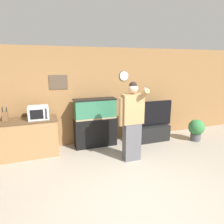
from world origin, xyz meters
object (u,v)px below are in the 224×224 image
object	(u,v)px
aquarium_on_stand	(95,123)
person_standing	(132,121)
counter_island	(29,138)
tv_on_stand	(151,129)
microwave	(38,113)
knife_block	(5,116)
potted_plant	(196,129)

from	to	relation	value
aquarium_on_stand	person_standing	distance (m)	1.24
counter_island	tv_on_stand	world-z (taller)	tv_on_stand
microwave	knife_block	bearing A→B (deg)	172.96
tv_on_stand	person_standing	world-z (taller)	person_standing
knife_block	potted_plant	distance (m)	5.02
counter_island	potted_plant	bearing A→B (deg)	-6.85
counter_island	potted_plant	size ratio (longest dim) A/B	2.18
microwave	knife_block	distance (m)	0.73
potted_plant	counter_island	bearing A→B (deg)	173.15
potted_plant	person_standing	bearing A→B (deg)	-168.78
microwave	aquarium_on_stand	size ratio (longest dim) A/B	0.35
microwave	potted_plant	bearing A→B (deg)	-6.76
person_standing	tv_on_stand	bearing A→B (deg)	40.46
aquarium_on_stand	person_standing	xyz separation A→B (m)	(0.57, -1.07, 0.29)
knife_block	potted_plant	bearing A→B (deg)	-6.80
person_standing	potted_plant	distance (m)	2.38
knife_block	tv_on_stand	size ratio (longest dim) A/B	0.25
counter_island	aquarium_on_stand	xyz separation A→B (m)	(1.66, 0.08, 0.19)
person_standing	knife_block	bearing A→B (deg)	158.81
knife_block	person_standing	distance (m)	2.88
knife_block	tv_on_stand	xyz separation A→B (m)	(3.70, -0.17, -0.68)
aquarium_on_stand	potted_plant	bearing A→B (deg)	-12.28
counter_island	aquarium_on_stand	world-z (taller)	aquarium_on_stand
potted_plant	tv_on_stand	bearing A→B (deg)	161.42
counter_island	knife_block	world-z (taller)	knife_block
microwave	tv_on_stand	xyz separation A→B (m)	(2.98, -0.08, -0.72)
knife_block	potted_plant	size ratio (longest dim) A/B	0.50
microwave	aquarium_on_stand	distance (m)	1.46
counter_island	person_standing	xyz separation A→B (m)	(2.23, -0.99, 0.48)
counter_island	aquarium_on_stand	distance (m)	1.67
microwave	knife_block	xyz separation A→B (m)	(-0.72, 0.09, -0.04)
counter_island	person_standing	size ratio (longest dim) A/B	0.75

